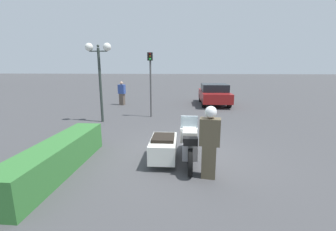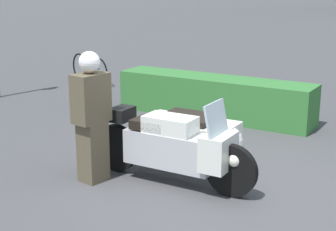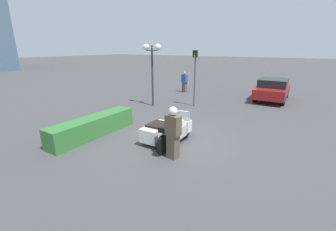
# 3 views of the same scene
# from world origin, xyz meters

# --- Properties ---
(ground_plane) EXTENTS (160.00, 160.00, 0.00)m
(ground_plane) POSITION_xyz_m (0.00, 0.00, 0.00)
(ground_plane) COLOR #424244
(police_motorcycle) EXTENTS (2.39, 1.32, 1.16)m
(police_motorcycle) POSITION_xyz_m (-0.43, 0.20, 0.46)
(police_motorcycle) COLOR black
(police_motorcycle) RESTS_ON ground
(officer_rider) EXTENTS (0.35, 0.50, 1.72)m
(officer_rider) POSITION_xyz_m (-1.37, -0.66, 0.91)
(officer_rider) COLOR brown
(officer_rider) RESTS_ON ground
(hedge_bush_curbside) EXTENTS (3.85, 0.78, 0.78)m
(hedge_bush_curbside) POSITION_xyz_m (-1.42, 3.06, 0.39)
(hedge_bush_curbside) COLOR #337033
(hedge_bush_curbside) RESTS_ON ground
(bicycle_parked) EXTENTS (1.65, 0.68, 0.76)m
(bicycle_parked) POSITION_xyz_m (-5.60, 4.44, 0.34)
(bicycle_parked) COLOR black
(bicycle_parked) RESTS_ON ground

